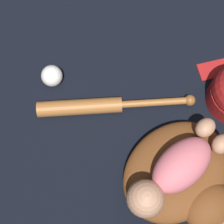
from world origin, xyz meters
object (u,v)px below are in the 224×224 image
object	(u,v)px
baby_figure	(175,172)
baseball_bat	(96,106)
baseball_glove	(181,177)
baseball	(52,76)

from	to	relation	value
baby_figure	baseball_bat	distance (m)	0.33
baseball_glove	baseball_bat	distance (m)	0.34
baseball	baseball_bat	bearing A→B (deg)	90.84
baby_figure	baseball	size ratio (longest dim) A/B	5.08
baseball_glove	baseball	size ratio (longest dim) A/B	5.70
baby_figure	baseball_bat	size ratio (longest dim) A/B	0.86
baseball_glove	baseball	bearing A→B (deg)	-93.96
baseball	baseball_glove	bearing A→B (deg)	86.04
baby_figure	baseball_bat	xyz separation A→B (m)	(-0.06, -0.31, -0.11)
baseball_glove	baseball_bat	bearing A→B (deg)	-96.45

